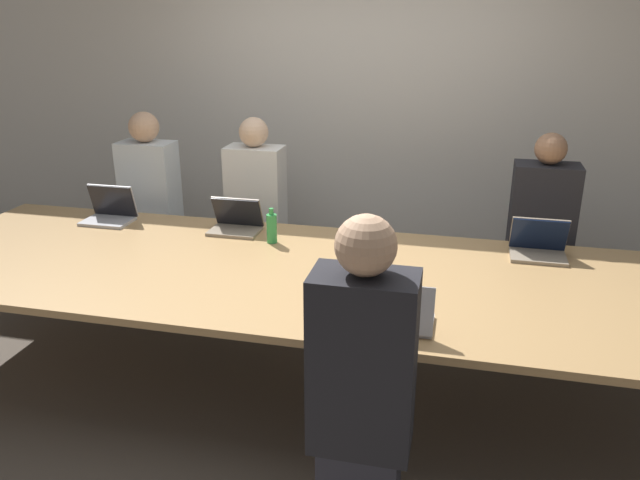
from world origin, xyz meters
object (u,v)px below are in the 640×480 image
laptop_far_midleft (236,221)px  person_far_left (152,209)px  cup_near_midright (344,313)px  laptop_far_left (110,211)px  bottle_far_midleft (272,228)px  laptop_near_midright (396,315)px  person_near_midright (362,392)px  stapler (324,288)px  person_far_right (539,243)px  person_far_midleft (257,217)px  laptop_far_right (538,245)px

laptop_far_midleft → person_far_left: (-0.86, 0.48, -0.12)m
cup_near_midright → laptop_far_left: size_ratio=0.30×
bottle_far_midleft → laptop_near_midright: (0.87, -0.93, -0.03)m
person_near_midright → stapler: (-0.33, 0.76, 0.07)m
person_far_right → person_far_left: person_far_left is taller
person_far_midleft → cup_near_midright: person_far_midleft is taller
person_far_right → laptop_near_midright: 1.69m
bottle_far_midleft → cup_near_midright: 1.13m
laptop_near_midright → person_near_midright: (-0.07, -0.45, -0.12)m
laptop_far_left → person_far_left: size_ratio=0.23×
laptop_far_right → cup_near_midright: bearing=-131.3°
cup_near_midright → person_near_midright: bearing=-70.5°
stapler → person_near_midright: bearing=-79.7°
laptop_near_midright → person_far_left: (-2.02, 1.56, -0.12)m
person_far_midleft → person_far_left: bearing=-178.3°
bottle_far_midleft → person_far_left: 1.31m
laptop_far_left → laptop_far_midleft: bearing=-0.1°
laptop_far_midleft → cup_near_midright: size_ratio=3.29×
bottle_far_midleft → person_far_left: size_ratio=0.16×
bottle_far_midleft → person_far_left: (-1.14, 0.62, -0.15)m
person_far_midleft → laptop_near_midright: 1.99m
cup_near_midright → stapler: size_ratio=0.63×
person_far_midleft → bottle_far_midleft: size_ratio=6.34×
bottle_far_midleft → laptop_near_midright: 1.28m
laptop_near_midright → stapler: 0.51m
person_far_midleft → laptop_far_left: person_far_midleft is taller
person_far_left → laptop_far_left: bearing=-96.1°
person_far_right → stapler: person_far_right is taller
laptop_far_right → person_far_midleft: bearing=165.0°
cup_near_midright → stapler: cup_near_midright is taller
bottle_far_midleft → laptop_far_left: bearing=172.7°
person_far_right → stapler: 1.67m
laptop_near_midright → cup_near_midright: (-0.24, 0.01, -0.02)m
laptop_near_midright → person_near_midright: size_ratio=0.24×
laptop_far_right → cup_near_midright: laptop_far_right is taller
laptop_far_left → stapler: 1.84m
cup_near_midright → person_far_midleft: bearing=121.3°
bottle_far_midleft → person_far_left: person_far_left is taller
laptop_far_left → person_far_midleft: bearing=29.7°
cup_near_midright → laptop_far_midleft: bearing=130.6°
person_far_right → bottle_far_midleft: person_far_right is taller
person_far_right → bottle_far_midleft: (-1.63, -0.57, 0.17)m
person_far_midleft → laptop_far_right: bearing=-15.0°
person_near_midright → person_far_left: person_near_midright is taller
person_far_midleft → person_far_right: bearing=-2.3°
person_far_right → person_far_left: 2.77m
laptop_far_right → person_far_midleft: 1.97m
bottle_far_midleft → stapler: 0.79m
laptop_far_right → cup_near_midright: size_ratio=3.24×
laptop_far_right → stapler: size_ratio=2.04×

